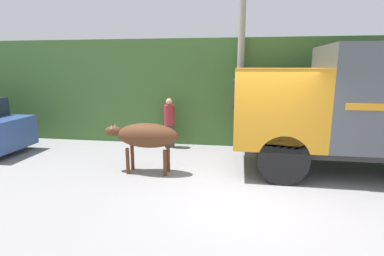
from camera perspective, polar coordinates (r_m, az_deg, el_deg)
The scene contains 5 objects.
ground_plane at distance 6.57m, azimuth 11.62°, elevation -11.96°, with size 60.00×60.00×0.00m, color gray.
hillside_embankment at distance 12.64m, azimuth 10.72°, elevation 7.56°, with size 32.00×5.73×3.49m.
brown_cow at distance 7.41m, azimuth -8.82°, elevation -1.53°, with size 1.86×0.60×1.25m.
pedestrian_on_hill at distance 9.70m, azimuth -4.33°, elevation 1.37°, with size 0.35×0.35×1.60m.
utility_pole at distance 9.50m, azimuth 9.38°, elevation 15.57°, with size 0.90×0.21×6.31m.
Camera 1 is at (-0.35, -6.02, 2.61)m, focal length 28.00 mm.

